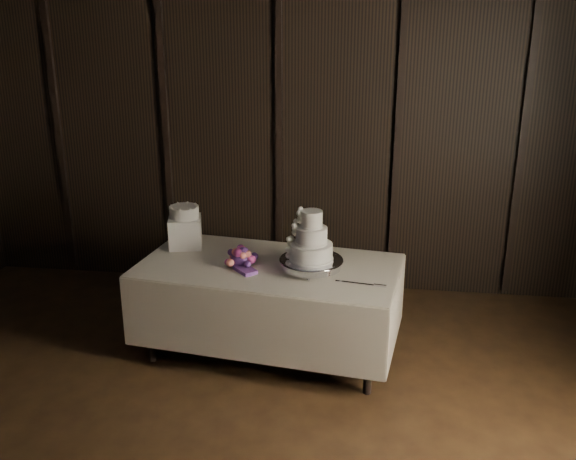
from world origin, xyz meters
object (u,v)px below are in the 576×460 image
(cake_stand, at_px, (311,265))
(small_cake, at_px, (184,212))
(bouquet, at_px, (242,257))
(display_table, at_px, (269,305))
(box_pedestal, at_px, (185,232))
(wedding_cake, at_px, (307,241))

(cake_stand, relative_size, small_cake, 2.02)
(bouquet, bearing_deg, display_table, 12.86)
(small_cake, bearing_deg, bouquet, -32.75)
(bouquet, bearing_deg, box_pedestal, 147.25)
(cake_stand, xyz_separation_m, small_cake, (-1.09, 0.38, 0.25))
(display_table, bearing_deg, bouquet, -159.64)
(bouquet, distance_m, box_pedestal, 0.66)
(cake_stand, distance_m, wedding_cake, 0.20)
(wedding_cake, bearing_deg, cake_stand, 34.38)
(cake_stand, bearing_deg, bouquet, 177.11)
(display_table, relative_size, bouquet, 5.22)
(wedding_cake, xyz_separation_m, bouquet, (-0.51, 0.04, -0.17))
(wedding_cake, bearing_deg, small_cake, 164.11)
(cake_stand, height_order, bouquet, bouquet)
(display_table, bearing_deg, wedding_cake, -8.61)
(display_table, height_order, box_pedestal, box_pedestal)
(cake_stand, xyz_separation_m, wedding_cake, (-0.03, -0.02, 0.20))
(display_table, xyz_separation_m, small_cake, (-0.75, 0.31, 0.64))
(display_table, distance_m, box_pedestal, 0.94)
(wedding_cake, xyz_separation_m, box_pedestal, (-1.06, 0.40, -0.12))
(display_table, distance_m, wedding_cake, 0.67)
(display_table, distance_m, cake_stand, 0.52)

